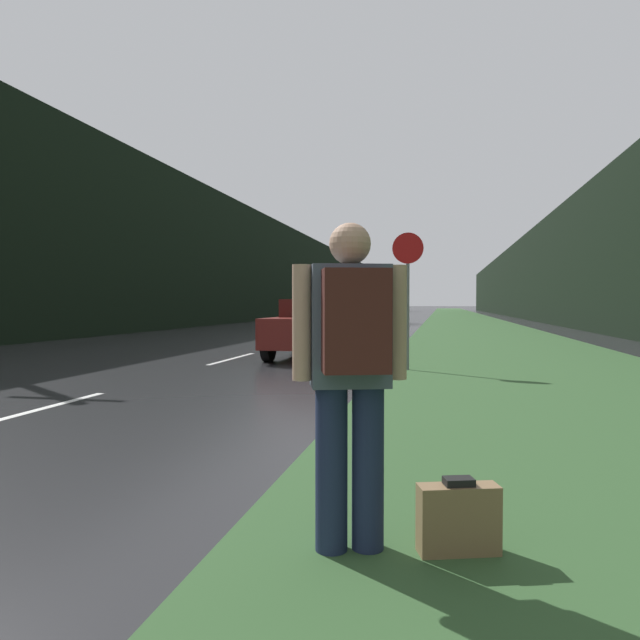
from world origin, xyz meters
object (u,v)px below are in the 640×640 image
object	(u,v)px
suitcase	(458,520)
car_passing_near	(316,327)
car_passing_far	(394,313)
delivery_truck	(400,301)
stop_sign	(408,288)
hitchhiker_with_backpack	(351,365)

from	to	relation	value
suitcase	car_passing_near	xyz separation A→B (m)	(-3.20, 10.92, 0.56)
car_passing_far	delivery_truck	world-z (taller)	delivery_truck
stop_sign	suitcase	xyz separation A→B (m)	(0.76, -8.44, -1.46)
car_passing_far	delivery_truck	bearing A→B (deg)	-86.31
hitchhiker_with_backpack	car_passing_far	world-z (taller)	hitchhiker_with_backpack
stop_sign	car_passing_far	xyz separation A→B (m)	(-2.43, 26.20, -0.94)
suitcase	stop_sign	bearing A→B (deg)	77.76
stop_sign	car_passing_near	xyz separation A→B (m)	(-2.43, 2.48, -0.91)
car_passing_near	delivery_truck	distance (m)	82.58
suitcase	delivery_truck	xyz separation A→B (m)	(-6.99, 93.41, 1.56)
car_passing_near	suitcase	bearing A→B (deg)	106.33
car_passing_far	delivery_truck	size ratio (longest dim) A/B	0.61
suitcase	delivery_truck	bearing A→B (deg)	76.87
stop_sign	car_passing_far	world-z (taller)	stop_sign
hitchhiker_with_backpack	delivery_truck	size ratio (longest dim) A/B	0.26
hitchhiker_with_backpack	delivery_truck	bearing A→B (deg)	76.52
stop_sign	suitcase	size ratio (longest dim) A/B	6.13
suitcase	car_passing_far	world-z (taller)	car_passing_far
stop_sign	hitchhiker_with_backpack	world-z (taller)	stop_sign
car_passing_far	hitchhiker_with_backpack	bearing A→B (deg)	94.34
car_passing_near	car_passing_far	xyz separation A→B (m)	(0.00, 23.72, -0.04)
delivery_truck	suitcase	bearing A→B (deg)	-85.72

